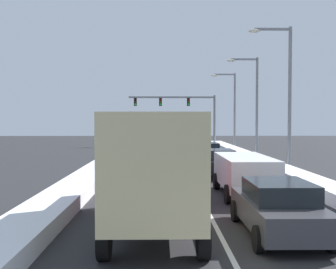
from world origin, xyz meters
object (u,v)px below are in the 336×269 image
sedan_charcoal_right_lane_nearest (278,208)px  suv_green_center_lane_third (161,154)px  sedan_maroon_center_lane_second (161,172)px  suv_gray_center_lane_fourth (163,147)px  street_lamp_right_far (231,104)px  traffic_light_gantry (184,107)px  street_lamp_right_near (284,86)px  sedan_silver_right_lane_fifth (198,147)px  street_lamp_right_mid (253,98)px  box_truck_center_lane_nearest (155,165)px  sedan_navy_right_lane_fourth (207,153)px  suv_white_right_lane_second (245,172)px  sedan_black_right_lane_third (218,162)px  suv_tan_center_lane_fifth (161,142)px

sedan_charcoal_right_lane_nearest → suv_green_center_lane_third: (-3.22, 15.08, 0.25)m
sedan_maroon_center_lane_second → suv_green_center_lane_third: (0.03, 7.12, 0.25)m
suv_gray_center_lane_fourth → street_lamp_right_far: 12.96m
traffic_light_gantry → street_lamp_right_near: street_lamp_right_near is taller
sedan_silver_right_lane_fifth → street_lamp_right_mid: street_lamp_right_mid is taller
suv_green_center_lane_third → suv_gray_center_lane_fourth: bearing=89.1°
box_truck_center_lane_nearest → sedan_navy_right_lane_fourth: bearing=79.3°
suv_white_right_lane_second → suv_green_center_lane_third: size_ratio=1.00×
suv_green_center_lane_third → street_lamp_right_near: (7.46, -1.37, 4.21)m
sedan_navy_right_lane_fourth → sedan_black_right_lane_third: bearing=-90.8°
sedan_charcoal_right_lane_nearest → street_lamp_right_far: 32.78m
sedan_charcoal_right_lane_nearest → box_truck_center_lane_nearest: box_truck_center_lane_nearest is taller
suv_white_right_lane_second → sedan_maroon_center_lane_second: suv_white_right_lane_second is taller
traffic_light_gantry → street_lamp_right_mid: size_ratio=1.27×
suv_green_center_lane_third → street_lamp_right_far: size_ratio=0.60×
sedan_silver_right_lane_fifth → street_lamp_right_mid: (4.29, -3.17, 4.22)m
sedan_navy_right_lane_fourth → suv_green_center_lane_third: size_ratio=0.92×
suv_white_right_lane_second → sedan_navy_right_lane_fourth: size_ratio=1.09×
sedan_maroon_center_lane_second → suv_green_center_lane_third: bearing=89.7°
sedan_navy_right_lane_fourth → street_lamp_right_mid: size_ratio=0.54×
sedan_navy_right_lane_fourth → street_lamp_right_mid: 7.10m
traffic_light_gantry → suv_green_center_lane_third: bearing=-96.6°
sedan_navy_right_lane_fourth → street_lamp_right_near: 8.15m
sedan_charcoal_right_lane_nearest → suv_tan_center_lane_fifth: bearing=96.4°
sedan_navy_right_lane_fourth → suv_gray_center_lane_fourth: bearing=136.3°
traffic_light_gantry → street_lamp_right_far: bearing=-56.6°
box_truck_center_lane_nearest → street_lamp_right_far: street_lamp_right_far is taller
box_truck_center_lane_nearest → traffic_light_gantry: bearing=85.6°
box_truck_center_lane_nearest → suv_gray_center_lane_fourth: bearing=89.2°
sedan_charcoal_right_lane_nearest → sedan_navy_right_lane_fourth: size_ratio=1.00×
suv_white_right_lane_second → box_truck_center_lane_nearest: (-3.68, -5.53, 0.88)m
sedan_navy_right_lane_fourth → sedan_maroon_center_lane_second: (-3.38, -11.20, 0.00)m
suv_white_right_lane_second → suv_tan_center_lane_fifth: 23.11m
street_lamp_right_near → street_lamp_right_far: street_lamp_right_near is taller
suv_white_right_lane_second → suv_gray_center_lane_fourth: 16.65m
street_lamp_right_near → street_lamp_right_mid: street_lamp_right_near is taller
traffic_light_gantry → street_lamp_right_near: bearing=-79.7°
suv_green_center_lane_third → traffic_light_gantry: traffic_light_gantry is taller
sedan_charcoal_right_lane_nearest → box_truck_center_lane_nearest: (-3.40, 0.42, 1.14)m
suv_white_right_lane_second → sedan_navy_right_lane_fourth: bearing=90.6°
suv_white_right_lane_second → suv_gray_center_lane_fourth: size_ratio=1.00×
sedan_charcoal_right_lane_nearest → suv_gray_center_lane_fourth: suv_gray_center_lane_fourth is taller
sedan_maroon_center_lane_second → sedan_silver_right_lane_fifth: bearing=79.6°
suv_gray_center_lane_fourth → suv_tan_center_lane_fifth: size_ratio=1.00×
traffic_light_gantry → street_lamp_right_near: 25.92m
sedan_navy_right_lane_fourth → suv_green_center_lane_third: bearing=-129.4°
suv_white_right_lane_second → sedan_navy_right_lane_fourth: suv_white_right_lane_second is taller
suv_tan_center_lane_fifth → street_lamp_right_near: 17.35m
traffic_light_gantry → street_lamp_right_far: 8.32m
box_truck_center_lane_nearest → suv_tan_center_lane_fifth: size_ratio=1.47×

